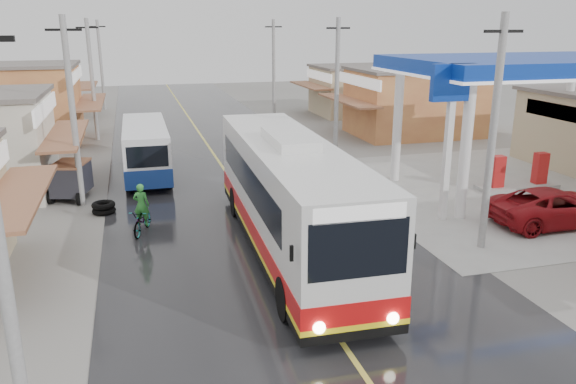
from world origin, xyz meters
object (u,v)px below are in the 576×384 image
Objects in this scene: second_bus at (146,148)px; tricycle_near at (71,178)px; cyclist at (142,217)px; coach_bus at (289,196)px; tyre_stack at (104,208)px; jeepney at (555,207)px.

second_bus is 4.82m from tricycle_near.
second_bus is 8.76m from cyclist.
cyclist is 0.80× the size of tricycle_near.
coach_bus is 5.92m from cyclist.
tricycle_near is 2.97m from tyre_stack.
cyclist reaches higher than jeepney.
jeepney is 2.61× the size of cyclist.
second_bus is at bearing 58.91° from tricycle_near.
cyclist is 6.13m from tricycle_near.
cyclist reaches higher than tyre_stack.
coach_bus is at bearing -13.32° from cyclist.
coach_bus is 13.77× the size of tyre_stack.
second_bus is 8.34× the size of tyre_stack.
coach_bus is at bearing -32.56° from tricycle_near.
coach_bus is at bearing -42.92° from tyre_stack.
tyre_stack is (-1.52, 2.86, -0.41)m from cyclist.
coach_bus is 5.35× the size of tricycle_near.
second_bus is (-4.40, 11.79, -0.55)m from coach_bus.
coach_bus is at bearing 89.40° from jeepney.
cyclist is (-15.66, 3.33, -0.07)m from jeepney.
coach_bus reaches higher than jeepney.
tricycle_near reaches higher than jeepney.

